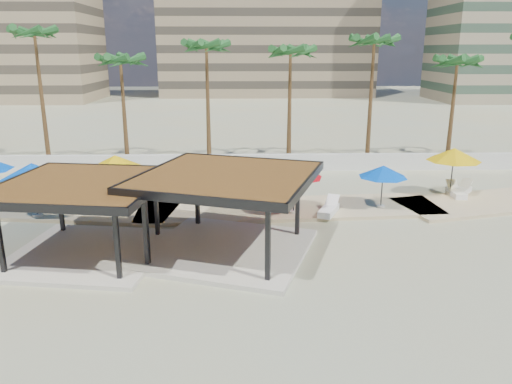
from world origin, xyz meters
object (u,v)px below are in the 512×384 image
at_px(lounger_b, 329,210).
at_px(lounger_d, 462,191).
at_px(pavilion_west, 84,212).
at_px(umbrella_a, 32,171).
at_px(pavilion_central, 227,206).
at_px(umbrella_c, 294,171).
at_px(lounger_a, 135,193).
at_px(lounger_c, 456,192).

xyz_separation_m(lounger_b, lounger_d, (8.34, 3.39, -0.01)).
distance_m(pavilion_west, umbrella_a, 6.11).
relative_size(pavilion_central, pavilion_west, 1.20).
relative_size(pavilion_central, umbrella_a, 2.15).
bearing_deg(umbrella_c, umbrella_a, -179.16).
xyz_separation_m(pavilion_west, lounger_a, (0.26, 8.11, -1.51)).
relative_size(pavilion_central, lounger_c, 4.37).
bearing_deg(lounger_a, lounger_d, -70.18).
height_order(umbrella_c, lounger_d, umbrella_c).
distance_m(pavilion_central, lounger_d, 15.61).
relative_size(lounger_a, lounger_b, 1.17).
distance_m(pavilion_central, lounger_c, 15.02).
height_order(umbrella_c, lounger_c, umbrella_c).
bearing_deg(lounger_b, pavilion_west, 137.57).
bearing_deg(lounger_c, lounger_d, -53.84).
bearing_deg(pavilion_central, pavilion_west, -159.12).
xyz_separation_m(umbrella_c, lounger_b, (1.80, -0.15, -2.04)).
height_order(pavilion_central, pavilion_west, pavilion_central).
relative_size(pavilion_central, lounger_a, 3.48).
relative_size(umbrella_a, lounger_b, 1.89).
relative_size(lounger_b, lounger_c, 1.08).
relative_size(pavilion_central, lounger_b, 4.06).
relative_size(pavilion_west, lounger_c, 3.64).
distance_m(pavilion_central, lounger_b, 6.95).
height_order(umbrella_a, lounger_b, umbrella_a).
bearing_deg(lounger_c, pavilion_central, 122.69).
xyz_separation_m(umbrella_a, lounger_c, (22.60, 3.10, -2.17)).
xyz_separation_m(pavilion_central, umbrella_c, (3.24, 4.63, 0.35)).
bearing_deg(lounger_d, lounger_a, 130.64).
relative_size(lounger_a, lounger_c, 1.26).
distance_m(umbrella_c, lounger_d, 10.84).
bearing_deg(lounger_b, lounger_c, -44.55).
xyz_separation_m(umbrella_a, lounger_b, (14.75, 0.04, -2.16)).
bearing_deg(pavilion_central, lounger_b, 60.34).
bearing_deg(lounger_a, pavilion_central, -124.95).
relative_size(pavilion_west, lounger_a, 2.90).
height_order(pavilion_west, lounger_a, pavilion_west).
bearing_deg(umbrella_a, umbrella_c, 0.84).
height_order(lounger_b, lounger_d, lounger_b).
xyz_separation_m(pavilion_central, lounger_b, (5.03, 4.48, -1.68)).
bearing_deg(umbrella_c, pavilion_central, -124.97).
bearing_deg(umbrella_a, pavilion_central, -24.55).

